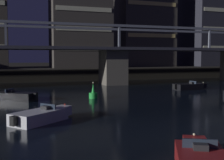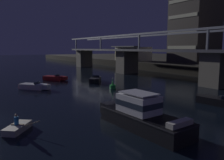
% 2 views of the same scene
% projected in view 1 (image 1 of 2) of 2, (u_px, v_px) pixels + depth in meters
% --- Properties ---
extents(far_riverbank, '(240.00, 80.00, 2.20)m').
position_uv_depth(far_riverbank, '(63.00, 68.00, 94.22)').
color(far_riverbank, black).
rests_on(far_riverbank, ground).
extents(river_bridge, '(103.72, 6.40, 9.38)m').
position_uv_depth(river_bridge, '(113.00, 59.00, 48.65)').
color(river_bridge, '#605B51').
rests_on(river_bridge, ground).
extents(tower_west_tall, '(12.72, 8.20, 20.77)m').
position_uv_depth(tower_west_tall, '(80.00, 21.00, 65.53)').
color(tower_west_tall, '#423D38').
rests_on(tower_west_tall, far_riverbank).
extents(tower_east_tall, '(12.62, 13.31, 23.53)m').
position_uv_depth(tower_east_tall, '(207.00, 22.00, 79.97)').
color(tower_east_tall, '#282833').
rests_on(tower_east_tall, far_riverbank).
extents(speedboat_near_center, '(4.57, 4.17, 1.16)m').
position_uv_depth(speedboat_near_center, '(42.00, 116.00, 20.32)').
color(speedboat_near_center, silver).
rests_on(speedboat_near_center, ground).
extents(speedboat_near_right, '(5.23, 2.22, 1.16)m').
position_uv_depth(speedboat_near_right, '(189.00, 87.00, 40.94)').
color(speedboat_near_right, black).
rests_on(speedboat_near_right, ground).
extents(speedboat_mid_right, '(4.72, 3.94, 1.16)m').
position_uv_depth(speedboat_mid_right, '(15.00, 96.00, 30.79)').
color(speedboat_mid_right, black).
rests_on(speedboat_mid_right, ground).
extents(channel_buoy, '(0.90, 0.90, 1.76)m').
position_uv_depth(channel_buoy, '(93.00, 94.00, 32.09)').
color(channel_buoy, green).
rests_on(channel_buoy, ground).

